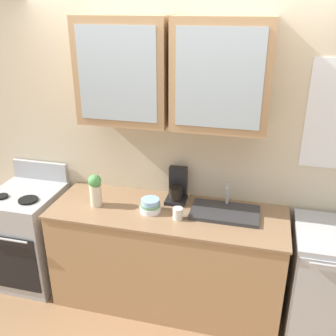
% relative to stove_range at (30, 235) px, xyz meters
% --- Properties ---
extents(ground_plane, '(10.00, 10.00, 0.00)m').
position_rel_stove_range_xyz_m(ground_plane, '(1.33, 0.00, -0.46)').
color(ground_plane, '#936B47').
extents(back_wall_unit, '(4.16, 0.46, 2.88)m').
position_rel_stove_range_xyz_m(back_wall_unit, '(1.34, 0.33, 1.12)').
color(back_wall_unit, beige).
rests_on(back_wall_unit, ground_plane).
extents(counter, '(1.94, 0.68, 0.91)m').
position_rel_stove_range_xyz_m(counter, '(1.33, 0.00, -0.01)').
color(counter, '#A87F56').
rests_on(counter, ground_plane).
extents(stove_range, '(0.58, 0.70, 1.09)m').
position_rel_stove_range_xyz_m(stove_range, '(0.00, 0.00, 0.00)').
color(stove_range, '#ADAFB5').
rests_on(stove_range, ground_plane).
extents(sink_faucet, '(0.55, 0.33, 0.24)m').
position_rel_stove_range_xyz_m(sink_faucet, '(1.80, 0.07, 0.47)').
color(sink_faucet, '#2D2D30').
rests_on(sink_faucet, counter).
extents(bowl_stack, '(0.17, 0.17, 0.11)m').
position_rel_stove_range_xyz_m(bowl_stack, '(1.20, -0.04, 0.50)').
color(bowl_stack, white).
rests_on(bowl_stack, counter).
extents(vase, '(0.11, 0.11, 0.28)m').
position_rel_stove_range_xyz_m(vase, '(0.73, -0.05, 0.59)').
color(vase, beige).
rests_on(vase, counter).
extents(cup_near_sink, '(0.12, 0.08, 0.10)m').
position_rel_stove_range_xyz_m(cup_near_sink, '(1.45, -0.09, 0.49)').
color(cup_near_sink, silver).
rests_on(cup_near_sink, counter).
extents(dishwasher, '(0.61, 0.66, 0.91)m').
position_rel_stove_range_xyz_m(dishwasher, '(2.65, -0.00, -0.01)').
color(dishwasher, '#ADAFB5').
rests_on(dishwasher, ground_plane).
extents(coffee_maker, '(0.17, 0.20, 0.29)m').
position_rel_stove_range_xyz_m(coffee_maker, '(1.37, 0.22, 0.55)').
color(coffee_maker, black).
rests_on(coffee_maker, counter).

